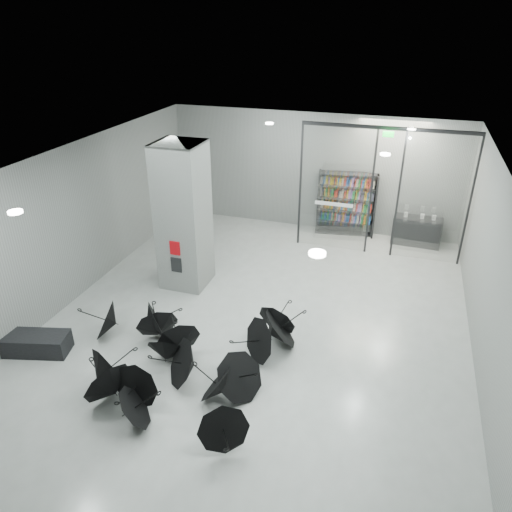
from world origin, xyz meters
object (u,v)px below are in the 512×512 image
(bookshelf, at_px, (346,204))
(bench, at_px, (37,343))
(column, at_px, (183,217))
(umbrella_cluster, at_px, (187,362))
(shop_counter, at_px, (416,231))

(bookshelf, bearing_deg, bench, -131.27)
(column, xyz_separation_m, bench, (-1.89, -3.95, -1.77))
(bench, bearing_deg, umbrella_cluster, -8.80)
(bench, bearing_deg, bookshelf, 42.49)
(bookshelf, distance_m, shop_counter, 2.47)
(shop_counter, relative_size, umbrella_cluster, 0.30)
(bookshelf, xyz_separation_m, shop_counter, (2.38, -0.16, -0.62))
(column, distance_m, bench, 4.72)
(bookshelf, xyz_separation_m, umbrella_cluster, (-2.09, -8.34, -0.77))
(bench, height_order, bookshelf, bookshelf)
(column, distance_m, shop_counter, 7.81)
(shop_counter, height_order, umbrella_cluster, umbrella_cluster)
(column, relative_size, umbrella_cluster, 0.77)
(bench, bearing_deg, shop_counter, 32.22)
(column, bearing_deg, bookshelf, 51.79)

